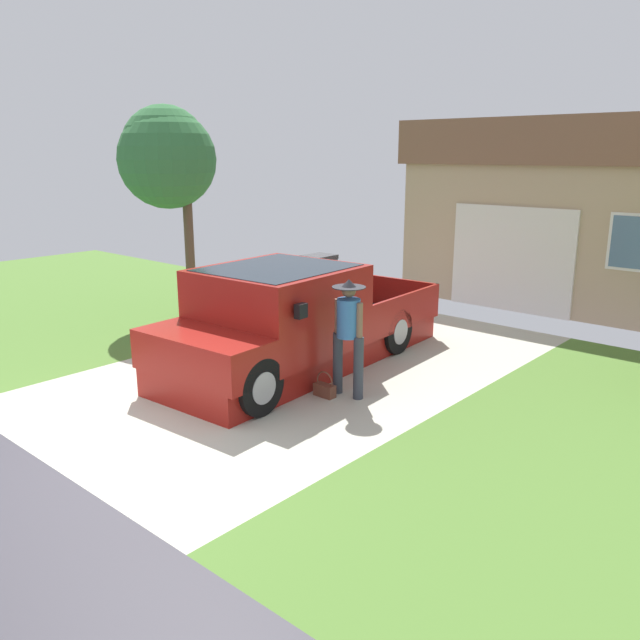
% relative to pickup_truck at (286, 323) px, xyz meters
% --- Properties ---
extents(pickup_truck, '(2.43, 5.52, 1.71)m').
position_rel_pickup_truck_xyz_m(pickup_truck, '(0.00, 0.00, 0.00)').
color(pickup_truck, maroon).
rests_on(pickup_truck, ground).
extents(person_with_hat, '(0.52, 0.47, 1.72)m').
position_rel_pickup_truck_xyz_m(person_with_hat, '(1.45, -0.24, 0.22)').
color(person_with_hat, '#333842').
rests_on(person_with_hat, ground).
extents(handbag, '(0.32, 0.15, 0.38)m').
position_rel_pickup_truck_xyz_m(handbag, '(1.23, -0.49, -0.67)').
color(handbag, brown).
rests_on(handbag, ground).
extents(house_with_garage, '(8.93, 5.39, 4.15)m').
position_rel_pickup_truck_xyz_m(house_with_garage, '(2.31, 8.78, 1.32)').
color(house_with_garage, tan).
rests_on(house_with_garage, ground).
extents(front_yard_tree, '(2.02, 2.02, 4.38)m').
position_rel_pickup_truck_xyz_m(front_yard_tree, '(-4.50, 1.11, 2.57)').
color(front_yard_tree, brown).
rests_on(front_yard_tree, ground).
extents(wheeled_trash_bin, '(0.60, 0.72, 1.08)m').
position_rel_pickup_truck_xyz_m(wheeled_trash_bin, '(-2.99, 4.17, -0.20)').
color(wheeled_trash_bin, '#424247').
rests_on(wheeled_trash_bin, ground).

